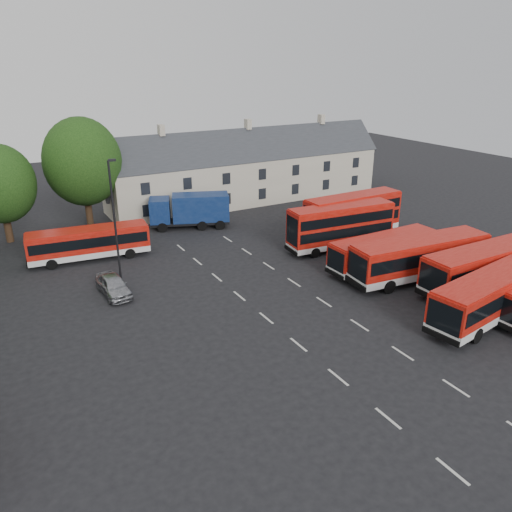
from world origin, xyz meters
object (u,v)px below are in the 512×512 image
object	(u,v)px
silver_car	(113,285)
lamppost	(115,217)
box_truck	(191,209)
bus_dd_south	(341,224)

from	to	relation	value
silver_car	lamppost	distance (m)	5.47
box_truck	lamppost	distance (m)	14.21
bus_dd_south	box_truck	size ratio (longest dim) A/B	1.22
bus_dd_south	box_truck	xyz separation A→B (m)	(-9.77, 12.87, -0.39)
bus_dd_south	lamppost	distance (m)	20.50
box_truck	silver_car	bearing A→B (deg)	-111.95
box_truck	silver_car	xyz separation A→B (m)	(-11.54, -12.23, -1.25)
bus_dd_south	silver_car	distance (m)	21.39
bus_dd_south	silver_car	world-z (taller)	bus_dd_south
bus_dd_south	box_truck	distance (m)	16.16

